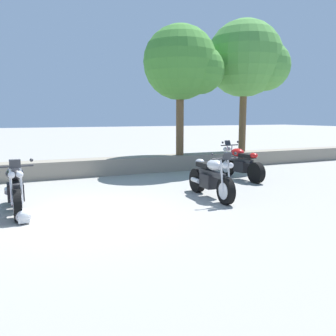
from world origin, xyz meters
TOP-DOWN VIEW (x-y plane):
  - ground_plane at (0.00, 0.00)m, footprint 120.00×120.00m
  - stone_wall at (0.00, 4.80)m, footprint 36.00×0.80m
  - motorcycle_black_near_left at (-1.22, 0.82)m, footprint 0.67×2.06m
  - motorcycle_silver_centre at (3.11, 0.24)m, footprint 0.67×2.07m
  - motorcycle_red_far_right at (5.33, 2.10)m, footprint 0.67×2.06m
  - rider_helmet at (-1.12, -0.12)m, footprint 0.28×0.28m
  - leafy_tree_mid_right at (4.62, 4.62)m, footprint 2.77×2.64m
  - leafy_tree_far_right at (7.55, 4.80)m, footprint 3.13×2.98m

SIDE VIEW (x-z plane):
  - ground_plane at x=0.00m, z-range 0.00..0.00m
  - rider_helmet at x=-1.12m, z-range 0.00..0.28m
  - stone_wall at x=0.00m, z-range 0.00..0.55m
  - motorcycle_black_near_left at x=-1.22m, z-range -0.10..1.07m
  - motorcycle_silver_centre at x=3.11m, z-range -0.10..1.07m
  - motorcycle_red_far_right at x=5.33m, z-range -0.10..1.07m
  - leafy_tree_mid_right at x=4.62m, z-range 1.47..6.10m
  - leafy_tree_far_right at x=7.55m, z-range 1.56..6.72m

